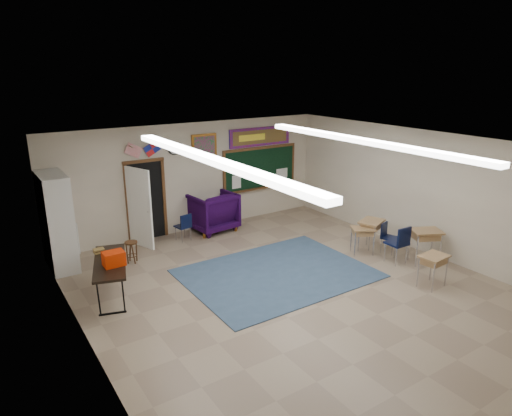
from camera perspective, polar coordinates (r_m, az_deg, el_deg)
floor at (r=9.63m, az=4.55°, el=-10.18°), size 9.00×9.00×0.00m
back_wall at (r=12.73m, az=-7.83°, el=3.82°), size 8.00×0.04×3.00m
left_wall at (r=7.42m, az=-20.56°, el=-7.17°), size 0.04×9.00×3.00m
right_wall at (r=11.84m, az=20.21°, el=1.87°), size 0.04×9.00×3.00m
ceiling at (r=8.66m, az=5.02°, el=7.71°), size 8.00×9.00×0.04m
area_rug at (r=10.30m, az=2.68°, el=-8.15°), size 4.00×3.00×0.02m
fluorescent_strips at (r=8.67m, az=5.01°, el=7.32°), size 3.86×6.00×0.10m
doorway at (r=12.16m, az=-13.80°, el=0.67°), size 1.10×0.89×2.16m
chalkboard at (r=13.77m, az=0.53°, el=4.85°), size 2.55×0.14×1.30m
bulletin_board at (r=13.60m, az=0.53°, el=8.91°), size 2.10×0.05×0.55m
framed_art_print at (r=12.68m, az=-6.48°, el=7.74°), size 0.75×0.05×0.65m
wall_clock at (r=12.31m, az=-10.24°, el=7.28°), size 0.32×0.05×0.32m
wall_flags at (r=11.96m, az=-13.98°, el=7.39°), size 1.16×0.06×0.70m
storage_cabinet at (r=11.17m, az=-23.59°, el=-1.58°), size 0.59×1.25×2.20m
wingback_armchair at (r=12.84m, az=-5.54°, el=-0.41°), size 1.29×1.32×1.09m
student_chair_reading at (r=12.19m, az=-9.12°, el=-2.36°), size 0.44×0.44×0.76m
student_chair_desk_a at (r=11.18m, az=17.15°, el=-4.34°), size 0.47×0.47×0.92m
student_chair_desk_b at (r=11.74m, az=16.35°, el=-3.67°), size 0.47×0.47×0.75m
student_desk_front_left at (r=11.51m, az=13.18°, el=-3.83°), size 0.69×0.64×0.67m
student_desk_front_right at (r=11.77m, az=14.15°, el=-3.11°), size 0.78×0.69×0.78m
student_desk_back_left at (r=10.27m, az=21.21°, el=-7.14°), size 0.62×0.49×0.70m
student_desk_back_right at (r=11.37m, az=20.35°, el=-4.32°), size 0.83×0.76×0.81m
folding_table at (r=9.67m, az=-17.63°, el=-8.18°), size 1.10×1.89×1.02m
wooden_stool at (r=11.13m, az=-15.27°, el=-5.30°), size 0.30×0.30×0.52m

